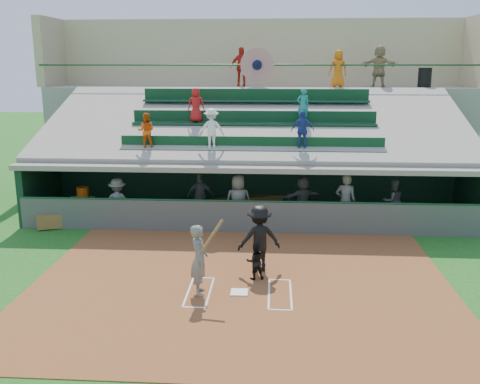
# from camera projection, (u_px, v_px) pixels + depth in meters

# --- Properties ---
(ground) EXTENTS (100.00, 100.00, 0.00)m
(ground) POSITION_uv_depth(u_px,v_px,m) (239.00, 294.00, 13.51)
(ground) COLOR #195618
(ground) RESTS_ON ground
(dirt_slab) EXTENTS (11.00, 9.00, 0.02)m
(dirt_slab) POSITION_uv_depth(u_px,v_px,m) (241.00, 285.00, 13.99)
(dirt_slab) COLOR brown
(dirt_slab) RESTS_ON ground
(home_plate) EXTENTS (0.43, 0.43, 0.03)m
(home_plate) POSITION_uv_depth(u_px,v_px,m) (239.00, 292.00, 13.50)
(home_plate) COLOR white
(home_plate) RESTS_ON dirt_slab
(batters_box_chalk) EXTENTS (2.65, 1.85, 0.01)m
(batters_box_chalk) POSITION_uv_depth(u_px,v_px,m) (239.00, 293.00, 13.51)
(batters_box_chalk) COLOR silver
(batters_box_chalk) RESTS_ON dirt_slab
(dugout_floor) EXTENTS (16.00, 3.50, 0.04)m
(dugout_floor) POSITION_uv_depth(u_px,v_px,m) (251.00, 218.00, 20.06)
(dugout_floor) COLOR gray
(dugout_floor) RESTS_ON ground
(concourse_slab) EXTENTS (20.00, 3.00, 4.60)m
(concourse_slab) POSITION_uv_depth(u_px,v_px,m) (258.00, 134.00, 26.07)
(concourse_slab) COLOR gray
(concourse_slab) RESTS_ON ground
(grandstand) EXTENTS (20.40, 10.40, 7.80)m
(grandstand) POSITION_uv_depth(u_px,v_px,m) (255.00, 144.00, 23.18)
(grandstand) COLOR #4F544F
(grandstand) RESTS_ON ground
(batter_at_plate) EXTENTS (0.90, 0.78, 1.95)m
(batter_at_plate) POSITION_uv_depth(u_px,v_px,m) (199.00, 259.00, 13.27)
(batter_at_plate) COLOR #5B5D58
(batter_at_plate) RESTS_ON dirt_slab
(catcher) EXTENTS (0.56, 0.48, 0.99)m
(catcher) POSITION_uv_depth(u_px,v_px,m) (255.00, 261.00, 14.28)
(catcher) COLOR black
(catcher) RESTS_ON dirt_slab
(home_umpire) EXTENTS (1.34, 0.98, 1.87)m
(home_umpire) POSITION_uv_depth(u_px,v_px,m) (259.00, 238.00, 14.78)
(home_umpire) COLOR black
(home_umpire) RESTS_ON dirt_slab
(dugout_bench) EXTENTS (14.97, 6.94, 0.48)m
(dugout_bench) POSITION_uv_depth(u_px,v_px,m) (252.00, 202.00, 21.31)
(dugout_bench) COLOR olive
(dugout_bench) RESTS_ON dugout_floor
(white_table) EXTENTS (0.95, 0.77, 0.77)m
(white_table) POSITION_uv_depth(u_px,v_px,m) (82.00, 209.00, 19.80)
(white_table) COLOR white
(white_table) RESTS_ON dugout_floor
(water_cooler) EXTENTS (0.44, 0.44, 0.44)m
(water_cooler) POSITION_uv_depth(u_px,v_px,m) (83.00, 193.00, 19.67)
(water_cooler) COLOR #C94F0B
(water_cooler) RESTS_ON white_table
(dugout_player_a) EXTENTS (1.15, 0.73, 1.70)m
(dugout_player_a) POSITION_uv_depth(u_px,v_px,m) (118.00, 202.00, 18.90)
(dugout_player_a) COLOR #555752
(dugout_player_a) RESTS_ON dugout_floor
(dugout_player_b) EXTENTS (0.99, 0.42, 1.68)m
(dugout_player_b) POSITION_uv_depth(u_px,v_px,m) (201.00, 196.00, 19.83)
(dugout_player_b) COLOR #51544F
(dugout_player_b) RESTS_ON dugout_floor
(dugout_player_c) EXTENTS (1.01, 0.75, 1.90)m
(dugout_player_c) POSITION_uv_depth(u_px,v_px,m) (238.00, 201.00, 18.59)
(dugout_player_c) COLOR #51534F
(dugout_player_c) RESTS_ON dugout_floor
(dugout_player_d) EXTENTS (1.62, 1.03, 1.67)m
(dugout_player_d) POSITION_uv_depth(u_px,v_px,m) (303.00, 198.00, 19.47)
(dugout_player_d) COLOR #585A55
(dugout_player_d) RESTS_ON dugout_floor
(dugout_player_e) EXTENTS (0.77, 0.57, 1.93)m
(dugout_player_e) POSITION_uv_depth(u_px,v_px,m) (345.00, 201.00, 18.53)
(dugout_player_e) COLOR #5A5D57
(dugout_player_e) RESTS_ON dugout_floor
(dugout_player_f) EXTENTS (0.90, 0.79, 1.58)m
(dugout_player_f) POSITION_uv_depth(u_px,v_px,m) (393.00, 201.00, 19.31)
(dugout_player_f) COLOR #5B5D58
(dugout_player_f) RESTS_ON dugout_floor
(trash_bin) EXTENTS (0.59, 0.59, 0.88)m
(trash_bin) POSITION_uv_depth(u_px,v_px,m) (425.00, 78.00, 24.09)
(trash_bin) COLOR black
(trash_bin) RESTS_ON concourse_slab
(concourse_staff_a) EXTENTS (1.12, 0.59, 1.82)m
(concourse_staff_a) POSITION_uv_depth(u_px,v_px,m) (242.00, 67.00, 25.05)
(concourse_staff_a) COLOR red
(concourse_staff_a) RESTS_ON concourse_slab
(concourse_staff_b) EXTENTS (0.86, 0.60, 1.66)m
(concourse_staff_b) POSITION_uv_depth(u_px,v_px,m) (338.00, 69.00, 23.78)
(concourse_staff_b) COLOR #D8640C
(concourse_staff_b) RESTS_ON concourse_slab
(concourse_staff_c) EXTENTS (1.83, 0.94, 1.89)m
(concourse_staff_c) POSITION_uv_depth(u_px,v_px,m) (379.00, 66.00, 24.52)
(concourse_staff_c) COLOR tan
(concourse_staff_c) RESTS_ON concourse_slab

